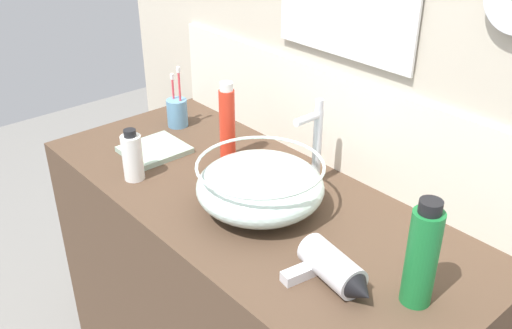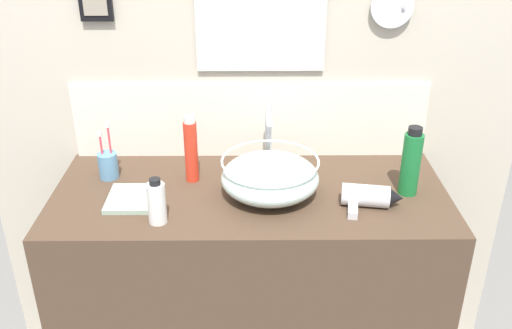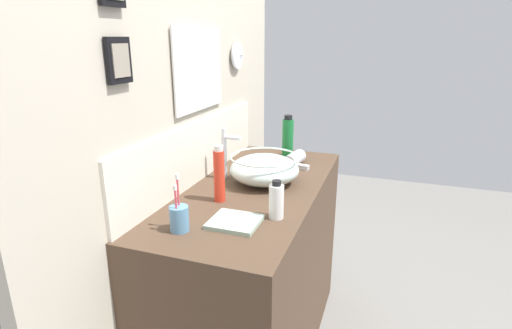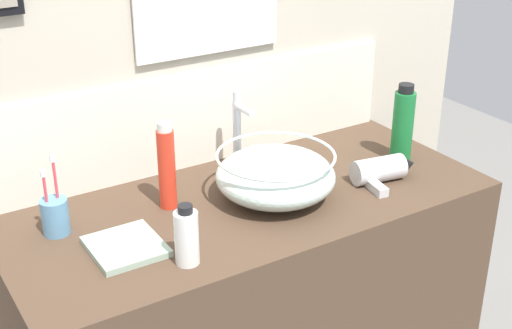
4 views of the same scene
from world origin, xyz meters
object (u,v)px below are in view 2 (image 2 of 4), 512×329
faucet (269,134)px  shampoo_bottle (157,202)px  hair_drier (370,197)px  hand_towel (133,198)px  spray_bottle (411,162)px  soap_dispenser (191,150)px  toothbrush_cup (108,165)px  glass_bowl_sink (270,177)px

faucet → shampoo_bottle: (-0.34, -0.35, -0.07)m
hair_drier → hand_towel: bearing=177.0°
spray_bottle → hand_towel: 0.90m
faucet → hand_towel: 0.51m
faucet → hair_drier: (0.31, -0.26, -0.10)m
shampoo_bottle → soap_dispenser: (0.08, 0.27, 0.05)m
hair_drier → spray_bottle: (0.14, 0.08, 0.08)m
toothbrush_cup → soap_dispenser: 0.30m
faucet → spray_bottle: bearing=-21.5°
hair_drier → shampoo_bottle: bearing=-172.5°
glass_bowl_sink → shampoo_bottle: (-0.34, -0.16, 0.00)m
glass_bowl_sink → hand_towel: size_ratio=1.81×
glass_bowl_sink → toothbrush_cup: toothbrush_cup is taller
toothbrush_cup → hand_towel: size_ratio=1.16×
shampoo_bottle → hand_towel: 0.17m
glass_bowl_sink → spray_bottle: 0.46m
hair_drier → hand_towel: (-0.76, 0.04, -0.03)m
glass_bowl_sink → hand_towel: 0.45m
spray_bottle → soap_dispenser: soap_dispenser is taller
spray_bottle → soap_dispenser: size_ratio=0.99×
hair_drier → soap_dispenser: soap_dispenser is taller
hair_drier → toothbrush_cup: size_ratio=0.98×
hand_towel → spray_bottle: bearing=2.9°
faucet → hair_drier: size_ratio=1.21×
glass_bowl_sink → shampoo_bottle: 0.38m
hair_drier → toothbrush_cup: bearing=167.0°
glass_bowl_sink → faucet: faucet is taller
shampoo_bottle → hand_towel: shampoo_bottle is taller
hand_towel → toothbrush_cup: bearing=125.0°
faucet → spray_bottle: size_ratio=1.03×
glass_bowl_sink → spray_bottle: size_ratio=1.35×
soap_dispenser → hair_drier: bearing=-17.3°
glass_bowl_sink → spray_bottle: (0.46, 0.01, 0.04)m
shampoo_bottle → soap_dispenser: soap_dispenser is taller
toothbrush_cup → spray_bottle: spray_bottle is taller
shampoo_bottle → spray_bottle: (0.80, 0.17, 0.04)m
toothbrush_cup → soap_dispenser: (0.29, -0.02, 0.07)m
glass_bowl_sink → faucet: bearing=90.0°
soap_dispenser → shampoo_bottle: bearing=-106.7°
glass_bowl_sink → toothbrush_cup: bearing=167.0°
glass_bowl_sink → soap_dispenser: 0.29m
glass_bowl_sink → hair_drier: bearing=-13.0°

